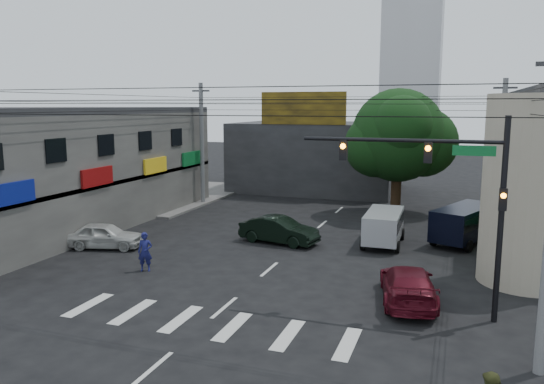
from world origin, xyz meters
The scene contains 17 objects.
ground centered at (0.00, 0.00, 0.00)m, with size 160.00×160.00×0.00m, color black.
sidewalk_far_left centered at (-18.00, 18.00, 0.07)m, with size 16.00×16.00×0.15m, color #514F4C.
building_left centered at (-18.00, 6.00, 3.50)m, with size 14.00×24.00×7.00m, color #44423F.
corner_column centered at (11.00, 4.00, 4.00)m, with size 4.00×4.00×8.00m, color #A0977F.
building_far centered at (-4.00, 26.00, 3.00)m, with size 14.00×10.00×6.00m, color #232326.
billboard centered at (-4.00, 21.10, 7.30)m, with size 7.00×0.30×2.60m, color olive.
tower_distant centered at (0.00, 70.00, 22.00)m, with size 9.00×9.00×44.00m, color silver.
street_tree centered at (4.00, 17.00, 5.47)m, with size 6.40×6.40×8.70m.
traffic_gantry centered at (7.82, -1.00, 4.83)m, with size 7.10×0.35×7.20m.
utility_pole_far_left centered at (-10.50, 16.00, 4.60)m, with size 0.32×0.32×9.20m, color #59595B.
utility_pole_far_right centered at (10.50, 16.00, 4.60)m, with size 0.32×0.32×9.20m, color #59595B.
dark_sedan centered at (-1.12, 6.71, 0.73)m, with size 4.62×2.28×1.46m, color black.
white_compact centered at (-9.55, 2.60, 0.69)m, with size 4.31×2.63×1.37m, color #B3B3AE.
maroon_sedan centered at (6.43, -0.04, 0.70)m, with size 2.81×5.11×1.40m, color #4B0A16.
silver_minivan centered at (4.36, 8.28, 0.92)m, with size 1.87×4.30×1.83m, color #AEB0B6, non-canonical shape.
navy_van centered at (8.53, 10.17, 1.01)m, with size 3.71×5.41×2.02m, color black, non-canonical shape.
traffic_officer centered at (-5.29, -0.10, 0.90)m, with size 0.77×0.65×1.81m, color #171951.
Camera 1 is at (8.03, -20.28, 7.52)m, focal length 35.00 mm.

